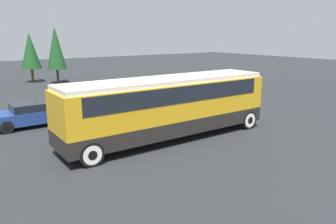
% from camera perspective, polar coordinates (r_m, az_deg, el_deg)
% --- Properties ---
extents(ground_plane, '(120.00, 120.00, 0.00)m').
position_cam_1_polar(ground_plane, '(17.18, 0.00, -4.68)').
color(ground_plane, '#26282B').
extents(tour_bus, '(11.42, 2.64, 3.20)m').
position_cam_1_polar(tour_bus, '(16.73, 0.27, 1.67)').
color(tour_bus, black).
rests_on(tour_bus, ground_plane).
extents(parked_car_near, '(4.69, 1.97, 1.41)m').
position_cam_1_polar(parked_car_near, '(21.06, -21.93, -0.22)').
color(parked_car_near, navy).
rests_on(parked_car_near, ground_plane).
extents(parked_car_mid, '(4.46, 1.94, 1.46)m').
position_cam_1_polar(parked_car_mid, '(26.13, 0.56, 3.26)').
color(parked_car_mid, black).
rests_on(parked_car_mid, ground_plane).
extents(parked_car_far, '(4.77, 1.93, 1.38)m').
position_cam_1_polar(parked_car_far, '(22.83, -1.53, 1.68)').
color(parked_car_far, '#7A6B5B').
rests_on(parked_car_far, ground_plane).
extents(tree_left, '(2.08, 2.08, 6.14)m').
position_cam_1_polar(tree_left, '(38.29, -18.98, 10.48)').
color(tree_left, brown).
rests_on(tree_left, ground_plane).
extents(tree_center, '(2.19, 2.19, 5.49)m').
position_cam_1_polar(tree_center, '(40.02, -22.88, 9.79)').
color(tree_center, brown).
rests_on(tree_center, ground_plane).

